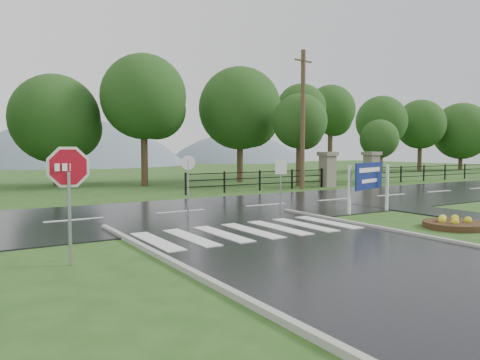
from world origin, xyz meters
TOP-DOWN VIEW (x-y plane):
  - ground at (0.00, 0.00)m, footprint 120.00×120.00m
  - main_road at (0.00, 10.00)m, footprint 90.00×8.00m
  - walkway at (8.50, 4.00)m, footprint 2.20×11.00m
  - crosswalk at (0.00, 5.00)m, footprint 6.50×2.80m
  - pillar_west at (13.00, 16.00)m, footprint 1.00×1.00m
  - pillar_east at (17.00, 16.00)m, footprint 1.00×1.00m
  - fence_west at (7.75, 16.00)m, footprint 9.58×0.08m
  - fence_east at (27.75, 16.00)m, footprint 20.58×0.08m
  - hills at (3.49, 65.00)m, footprint 102.00×48.00m
  - treeline at (1.00, 24.00)m, footprint 83.20×5.20m
  - stop_sign at (-5.42, 3.78)m, footprint 1.20×0.20m
  - estate_billboard at (6.06, 6.06)m, footprint 2.16×0.74m
  - flower_bed at (5.88, 2.30)m, footprint 1.93×1.93m
  - reg_sign_small at (3.12, 7.74)m, footprint 0.45×0.15m
  - reg_sign_round at (-0.35, 8.62)m, footprint 0.51×0.16m
  - utility_pole_east at (10.52, 15.50)m, footprint 1.47×0.35m
  - entrance_tree_left at (11.90, 17.50)m, footprint 3.59×3.59m
  - entrance_tree_right at (19.41, 17.50)m, footprint 2.84×2.84m

SIDE VIEW (x-z plane):
  - hills at x=3.49m, z-range -39.54..8.46m
  - ground at x=0.00m, z-range 0.00..0.00m
  - main_road at x=0.00m, z-range -0.02..0.02m
  - walkway at x=8.50m, z-range -0.02..0.02m
  - treeline at x=1.00m, z-range -5.00..5.00m
  - crosswalk at x=0.00m, z-range 0.05..0.07m
  - flower_bed at x=5.88m, z-range -0.05..0.34m
  - fence_west at x=7.75m, z-range 0.12..1.32m
  - fence_east at x=27.75m, z-range 0.14..1.34m
  - pillar_west at x=13.00m, z-range 0.06..2.30m
  - pillar_east at x=17.00m, z-range 0.06..2.30m
  - estate_billboard at x=6.06m, z-range 0.37..2.32m
  - reg_sign_round at x=-0.35m, z-range 0.30..2.55m
  - reg_sign_small at x=3.12m, z-range 0.44..2.51m
  - stop_sign at x=-5.42m, z-range 0.53..3.25m
  - entrance_tree_right at x=19.41m, z-range 0.84..5.42m
  - entrance_tree_left at x=11.90m, z-range 1.18..7.20m
  - utility_pole_east at x=10.52m, z-range 0.07..8.39m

